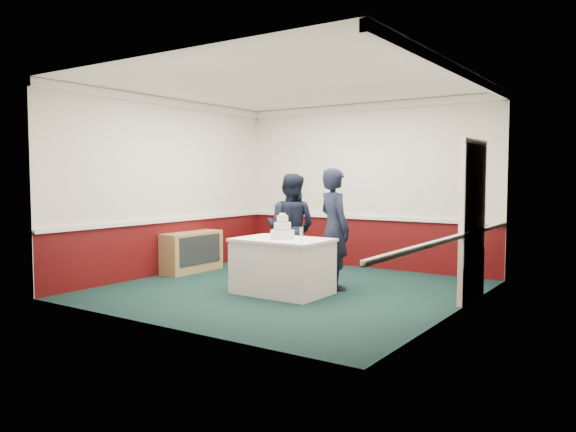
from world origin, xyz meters
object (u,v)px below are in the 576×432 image
Objects in this scene: person_woman at (334,229)px; champagne_flute at (301,232)px; person_man at (291,228)px; wedding_cake at (282,231)px; cake_table at (282,266)px; cake_knife at (273,240)px; sideboard at (192,252)px.

champagne_flute is at bearing 123.91° from person_woman.
person_man is 0.96× the size of person_woman.
person_man is at bearing 117.00° from wedding_cake.
person_woman is at bearing 58.49° from wedding_cake.
person_woman is at bearing 58.49° from cake_table.
wedding_cake is at bearing 105.07° from person_man.
cake_table is 0.77× the size of person_man.
cake_knife is at bearing 171.42° from champagne_flute.
sideboard is at bearing 32.25° from person_woman.
sideboard is 2.87m from person_woman.
champagne_flute reaches higher than cake_table.
wedding_cake is 1.65× the size of cake_knife.
champagne_flute is 0.12× the size of person_man.
cake_knife is at bearing -19.42° from sideboard.
cake_knife is 0.12× the size of person_woman.
person_man is (-0.95, 1.16, -0.07)m from champagne_flute.
person_man is (-0.42, 1.08, 0.07)m from cake_knife.
cake_table is 6.44× the size of champagne_flute.
wedding_cake reaches higher than sideboard.
wedding_cake is 0.57m from champagne_flute.
person_man is at bearing 117.00° from cake_table.
person_woman is at bearing 1.83° from sideboard.
wedding_cake is at bearing 88.92° from person_woman.
cake_table is 1.08m from person_man.
cake_table is at bearing 61.15° from cake_knife.
sideboard is 2.52m from wedding_cake.
person_man is at bearing 129.30° from champagne_flute.
cake_table is 3.63× the size of wedding_cake.
champagne_flute is (0.53, -0.08, 0.14)m from cake_knife.
wedding_cake is at bearing 150.75° from champagne_flute.
wedding_cake is (2.37, -0.63, 0.55)m from sideboard.
champagne_flute is at bearing -29.25° from cake_table.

